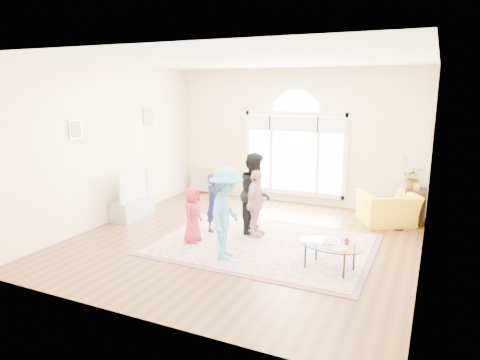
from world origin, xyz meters
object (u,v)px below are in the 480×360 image
at_px(area_rug, 263,244).
at_px(armchair, 388,209).
at_px(television, 132,186).
at_px(coffee_table, 330,246).
at_px(tv_console, 133,208).

bearing_deg(area_rug, armchair, 48.55).
xyz_separation_m(area_rug, television, (-3.15, 0.34, 0.70)).
relative_size(coffee_table, armchair, 1.06).
xyz_separation_m(tv_console, television, (0.01, 0.00, 0.50)).
relative_size(television, coffee_table, 0.90).
bearing_deg(television, tv_console, 180.00).
bearing_deg(area_rug, tv_console, 173.93).
relative_size(tv_console, armchair, 0.96).
xyz_separation_m(coffee_table, armchair, (0.55, 2.71, -0.06)).
bearing_deg(tv_console, armchair, 19.55).
distance_m(area_rug, television, 3.25).
xyz_separation_m(area_rug, tv_console, (-3.16, 0.34, 0.20)).
bearing_deg(coffee_table, armchair, 91.06).
xyz_separation_m(area_rug, armchair, (1.88, 2.13, 0.33)).
bearing_deg(coffee_table, television, -179.17).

